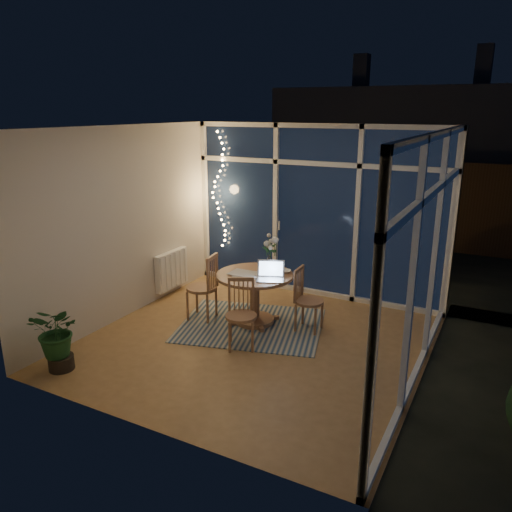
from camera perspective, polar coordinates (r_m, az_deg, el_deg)
name	(u,v)px	position (r m, az deg, el deg)	size (l,w,h in m)	color
floor	(255,342)	(6.31, -0.14, -9.83)	(4.00, 4.00, 0.00)	olive
ceiling	(255,128)	(5.66, -0.15, 14.47)	(4.00, 4.00, 0.00)	white
wall_back	(316,212)	(7.63, 6.92, 5.05)	(4.00, 0.04, 2.60)	silver
wall_front	(143,296)	(4.27, -12.82, -4.49)	(4.00, 0.04, 2.60)	silver
wall_left	(124,224)	(6.99, -14.82, 3.56)	(0.04, 4.00, 2.60)	silver
wall_right	(432,266)	(5.26, 19.49, -1.05)	(0.04, 4.00, 2.60)	silver
window_wall_back	(315,212)	(7.60, 6.81, 5.00)	(4.00, 0.10, 2.60)	white
window_wall_right	(428,265)	(5.27, 19.06, -0.99)	(0.10, 4.00, 2.60)	white
radiator	(172,270)	(7.85, -9.63, -1.54)	(0.10, 0.70, 0.58)	white
fairy_lights	(219,190)	(8.21, -4.22, 7.53)	(0.24, 0.10, 1.85)	#FFBA66
garden_patio	(390,253)	(10.62, 15.04, 0.31)	(12.00, 6.00, 0.10)	black
garden_fence	(375,201)	(11.00, 13.47, 6.11)	(11.00, 0.08, 1.80)	#3E2816
neighbour_roof	(421,133)	(13.72, 18.37, 13.20)	(7.00, 3.00, 2.20)	#32343C
garden_shrubs	(302,239)	(9.38, 5.26, 1.93)	(0.90, 0.90, 0.90)	black
rug	(251,325)	(6.77, -0.55, -7.89)	(1.86, 1.49, 0.01)	beige
dining_table	(255,299)	(6.72, -0.15, -4.90)	(1.03, 1.03, 0.70)	#926742
chair_left	(201,286)	(6.85, -6.25, -3.48)	(0.44, 0.44, 0.94)	#926742
chair_right	(309,300)	(6.51, 6.12, -4.99)	(0.39, 0.39, 0.85)	#926742
chair_front	(241,315)	(6.02, -1.72, -6.71)	(0.40, 0.40, 0.86)	#926742
laptop	(270,271)	(6.32, 1.63, -1.71)	(0.35, 0.30, 0.25)	silver
flower_vase	(269,262)	(6.74, 1.49, -0.73)	(0.20, 0.20, 0.21)	silver
bowl	(285,271)	(6.66, 3.36, -1.75)	(0.15, 0.15, 0.04)	white
newspapers	(246,274)	(6.58, -1.18, -2.05)	(0.37, 0.28, 0.02)	silver
phone	(260,278)	(6.41, 0.52, -2.58)	(0.12, 0.06, 0.01)	black
potted_plant	(58,338)	(5.96, -21.66, -8.71)	(0.54, 0.47, 0.76)	#194820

